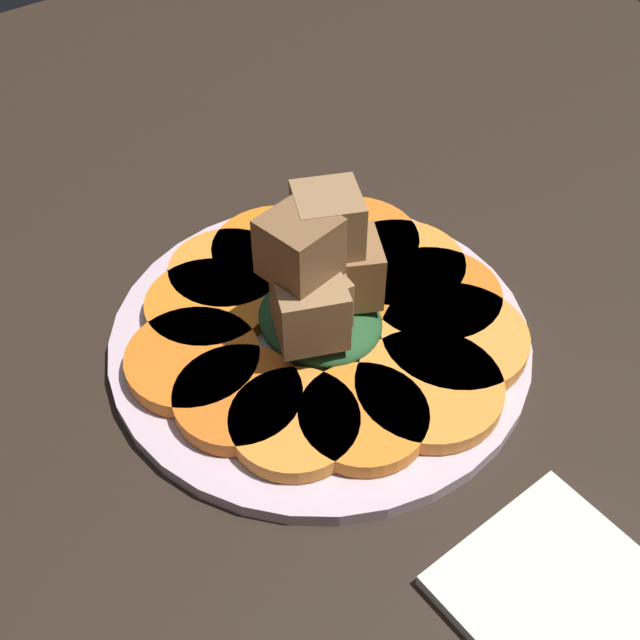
{
  "coord_description": "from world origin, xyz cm",
  "views": [
    {
      "loc": [
        -28.32,
        22.27,
        40.85
      ],
      "look_at": [
        0.0,
        0.0,
        4.1
      ],
      "focal_mm": 45.0,
      "sensor_mm": 36.0,
      "label": 1
    }
  ],
  "objects": [
    {
      "name": "table_slab",
      "position": [
        0.0,
        0.0,
        1.0
      ],
      "size": [
        120.0,
        120.0,
        2.0
      ],
      "primitive_type": "cube",
      "color": "black",
      "rests_on": "ground"
    },
    {
      "name": "carrot_slice_10",
      "position": [
        -6.24,
        -5.97,
        3.65
      ],
      "size": [
        9.42,
        9.42,
        1.09
      ],
      "primitive_type": "cylinder",
      "color": "orange",
      "rests_on": "plate"
    },
    {
      "name": "carrot_slice_2",
      "position": [
        7.53,
        -2.12,
        3.65
      ],
      "size": [
        9.38,
        9.38,
        1.09
      ],
      "primitive_type": "cylinder",
      "color": "orange",
      "rests_on": "plate"
    },
    {
      "name": "carrot_slice_11",
      "position": [
        -2.65,
        -7.63,
        3.65
      ],
      "size": [
        9.02,
        9.02,
        1.09
      ],
      "primitive_type": "cylinder",
      "color": "orange",
      "rests_on": "plate"
    },
    {
      "name": "carrot_slice_3",
      "position": [
        8.0,
        1.84,
        3.65
      ],
      "size": [
        8.12,
        8.12,
        1.09
      ],
      "primitive_type": "cylinder",
      "color": "orange",
      "rests_on": "plate"
    },
    {
      "name": "plate",
      "position": [
        0.0,
        0.0,
        2.52
      ],
      "size": [
        27.37,
        27.37,
        1.05
      ],
      "color": "silver",
      "rests_on": "table_slab"
    },
    {
      "name": "carrot_slice_6",
      "position": [
        -1.75,
        7.57,
        3.65
      ],
      "size": [
        7.77,
        7.77,
        1.09
      ],
      "primitive_type": "cylinder",
      "color": "orange",
      "rests_on": "plate"
    },
    {
      "name": "center_pile",
      "position": [
        -0.16,
        0.09,
        7.25
      ],
      "size": [
        8.5,
        9.44,
        9.93
      ],
      "color": "#235128",
      "rests_on": "plate"
    },
    {
      "name": "carrot_slice_9",
      "position": [
        -8.22,
        -1.84,
        3.65
      ],
      "size": [
        8.98,
        8.98,
        1.09
      ],
      "primitive_type": "cylinder",
      "color": "orange",
      "rests_on": "plate"
    },
    {
      "name": "carrot_slice_5",
      "position": [
        2.48,
        8.09,
        3.65
      ],
      "size": [
        8.4,
        8.4,
        1.09
      ],
      "primitive_type": "cylinder",
      "color": "orange",
      "rests_on": "plate"
    },
    {
      "name": "carrot_slice_8",
      "position": [
        -7.46,
        2.66,
        3.65
      ],
      "size": [
        7.66,
        7.66,
        1.09
      ],
      "primitive_type": "cylinder",
      "color": "orange",
      "rests_on": "plate"
    },
    {
      "name": "carrot_slice_4",
      "position": [
        6.0,
        4.74,
        3.65
      ],
      "size": [
        8.28,
        8.28,
        1.09
      ],
      "primitive_type": "cylinder",
      "color": "orange",
      "rests_on": "plate"
    },
    {
      "name": "carrot_slice_1",
      "position": [
        5.06,
        -6.9,
        3.65
      ],
      "size": [
        9.63,
        9.63,
        1.09
      ],
      "primitive_type": "cylinder",
      "color": "orange",
      "rests_on": "plate"
    },
    {
      "name": "carrot_slice_7",
      "position": [
        -5.28,
        6.03,
        3.65
      ],
      "size": [
        7.67,
        7.67,
        1.09
      ],
      "primitive_type": "cylinder",
      "color": "orange",
      "rests_on": "plate"
    },
    {
      "name": "fork",
      "position": [
        0.08,
        -5.72,
        3.3
      ],
      "size": [
        16.22,
        8.95,
        0.4
      ],
      "rotation": [
        0.0,
        0.0,
        0.45
      ],
      "color": "#B2B2B7",
      "rests_on": "plate"
    },
    {
      "name": "carrot_slice_0",
      "position": [
        1.04,
        -7.88,
        3.65
      ],
      "size": [
        9.11,
        9.11,
        1.09
      ],
      "primitive_type": "cylinder",
      "color": "orange",
      "rests_on": "plate"
    }
  ]
}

